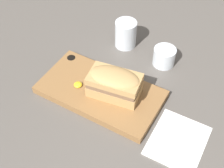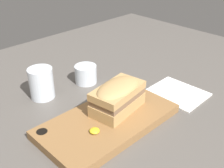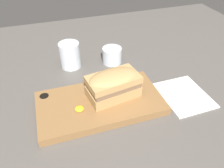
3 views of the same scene
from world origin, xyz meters
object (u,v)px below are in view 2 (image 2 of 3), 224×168
sandwich (118,95)px  wine_glass (86,75)px  water_glass (42,85)px  serving_board (108,121)px  napkin (177,93)px

sandwich → wine_glass: (6.59, 21.46, -4.17)cm
sandwich → water_glass: 25.34cm
sandwich → serving_board: bearing=-169.9°
water_glass → napkin: size_ratio=0.56×
serving_board → wine_glass: size_ratio=5.02×
water_glass → napkin: bearing=-41.9°
wine_glass → sandwich: bearing=-107.1°
sandwich → napkin: (22.32, -4.52, -6.67)cm
serving_board → wine_glass: 24.90cm
water_glass → napkin: (31.30, -28.06, -3.95)cm
serving_board → wine_glass: (11.06, 22.25, 1.49)cm
serving_board → napkin: 27.07cm
sandwich → wine_glass: bearing=72.9°
serving_board → water_glass: 24.93cm
sandwich → water_glass: sandwich is taller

